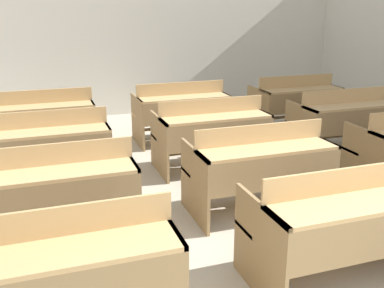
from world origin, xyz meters
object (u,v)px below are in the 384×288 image
at_px(bench_front_center, 344,222).
at_px(bench_back_center, 181,110).
at_px(bench_second_center, 260,166).
at_px(bench_back_left, 43,120).
at_px(bench_front_left, 62,273).
at_px(bench_third_center, 211,132).
at_px(bench_back_right, 296,101).
at_px(bench_second_left, 55,191).
at_px(bench_third_left, 47,148).
at_px(bench_third_right, 344,119).

distance_m(bench_front_center, bench_back_center, 3.72).
bearing_deg(bench_second_center, bench_back_left, 126.82).
bearing_deg(bench_back_left, bench_front_left, -89.93).
relative_size(bench_third_center, bench_back_right, 1.00).
relative_size(bench_back_center, bench_back_right, 1.00).
height_order(bench_third_center, bench_back_right, same).
bearing_deg(bench_second_left, bench_third_left, 90.97).
height_order(bench_third_left, bench_third_center, same).
bearing_deg(bench_second_left, bench_front_center, -33.07).
height_order(bench_front_left, bench_third_center, same).
relative_size(bench_third_left, bench_back_center, 1.00).
bearing_deg(bench_back_left, bench_second_left, -89.48).
distance_m(bench_back_left, bench_back_right, 3.82).
xyz_separation_m(bench_second_center, bench_back_left, (-1.89, 2.52, 0.00)).
xyz_separation_m(bench_front_left, bench_back_center, (1.90, 3.71, 0.00)).
bearing_deg(bench_third_center, bench_second_left, -146.08).
xyz_separation_m(bench_second_left, bench_third_center, (1.87, 1.26, 0.00)).
bearing_deg(bench_third_right, bench_front_left, -146.64).
height_order(bench_second_center, bench_back_left, same).
relative_size(bench_second_left, bench_back_left, 1.00).
xyz_separation_m(bench_front_left, bench_back_right, (3.82, 3.74, 0.00)).
height_order(bench_back_left, bench_back_right, same).
height_order(bench_second_left, bench_third_right, same).
xyz_separation_m(bench_second_center, bench_back_center, (0.02, 2.49, 0.00)).
height_order(bench_front_center, bench_third_center, same).
height_order(bench_third_right, bench_back_center, same).
bearing_deg(bench_second_center, bench_third_center, 89.72).
relative_size(bench_second_center, bench_third_center, 1.00).
relative_size(bench_third_left, bench_back_left, 1.00).
height_order(bench_front_left, bench_third_right, same).
distance_m(bench_third_right, bench_back_center, 2.25).
height_order(bench_second_center, bench_back_center, same).
distance_m(bench_front_left, bench_third_right, 4.54).
height_order(bench_third_left, bench_back_right, same).
relative_size(bench_front_left, bench_third_center, 1.00).
height_order(bench_front_center, bench_back_left, same).
relative_size(bench_back_left, bench_back_right, 1.00).
distance_m(bench_third_center, bench_back_center, 1.23).
bearing_deg(bench_front_left, bench_second_left, 89.13).
distance_m(bench_third_right, bench_back_right, 1.24).
bearing_deg(bench_second_center, bench_front_left, -146.97).
distance_m(bench_second_center, bench_back_right, 3.17).
bearing_deg(bench_back_right, bench_second_left, -146.57).
xyz_separation_m(bench_third_center, bench_back_right, (1.93, 1.25, 0.00)).
height_order(bench_second_center, bench_third_left, same).
xyz_separation_m(bench_third_center, bench_back_center, (0.01, 1.23, 0.00)).
distance_m(bench_second_left, bench_back_left, 2.52).
xyz_separation_m(bench_front_center, bench_second_center, (-0.03, 1.23, 0.00)).
xyz_separation_m(bench_back_left, bench_back_center, (1.91, -0.04, 0.00)).
bearing_deg(bench_front_center, bench_second_center, 91.28).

